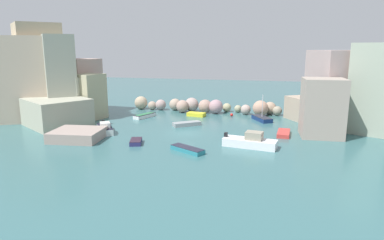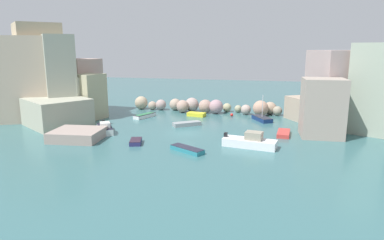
{
  "view_description": "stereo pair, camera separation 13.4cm",
  "coord_description": "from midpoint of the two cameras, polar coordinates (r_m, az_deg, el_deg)",
  "views": [
    {
      "loc": [
        11.81,
        -43.89,
        11.56
      ],
      "look_at": [
        0.0,
        4.01,
        1.0
      ],
      "focal_mm": 31.63,
      "sensor_mm": 36.0,
      "label": 1
    },
    {
      "loc": [
        11.94,
        -43.86,
        11.56
      ],
      "look_at": [
        0.0,
        4.01,
        1.0
      ],
      "focal_mm": 31.63,
      "sensor_mm": 36.0,
      "label": 2
    }
  ],
  "objects": [
    {
      "name": "moored_boat_5",
      "position": [
        47.26,
        15.25,
        -2.18
      ],
      "size": [
        1.85,
        4.07,
        0.53
      ],
      "rotation": [
        0.0,
        0.0,
        4.64
      ],
      "color": "#CA3B36",
      "rests_on": "cove_water"
    },
    {
      "name": "moored_boat_3",
      "position": [
        51.14,
        -0.8,
        -0.65
      ],
      "size": [
        4.21,
        3.68,
        0.58
      ],
      "rotation": [
        0.0,
        0.0,
        3.8
      ],
      "color": "gray",
      "rests_on": "cove_water"
    },
    {
      "name": "cove_water",
      "position": [
        46.9,
        -1.11,
        -2.19
      ],
      "size": [
        160.0,
        160.0,
        0.0
      ],
      "primitive_type": "plane",
      "color": "#376568",
      "rests_on": "ground"
    },
    {
      "name": "rock_breakwater",
      "position": [
        61.21,
        5.07,
        2.26
      ],
      "size": [
        32.95,
        4.48,
        2.67
      ],
      "color": "tan",
      "rests_on": "ground"
    },
    {
      "name": "stone_dock",
      "position": [
        45.75,
        -18.66,
        -2.36
      ],
      "size": [
        6.68,
        5.99,
        1.3
      ],
      "primitive_type": "cube",
      "rotation": [
        0.0,
        0.0,
        0.12
      ],
      "color": "gray",
      "rests_on": "ground"
    },
    {
      "name": "moored_boat_0",
      "position": [
        55.83,
        11.78,
        0.24
      ],
      "size": [
        3.58,
        4.6,
        4.22
      ],
      "rotation": [
        0.0,
        0.0,
        2.08
      ],
      "color": "navy",
      "rests_on": "cove_water"
    },
    {
      "name": "moored_boat_4",
      "position": [
        42.18,
        -9.38,
        -3.61
      ],
      "size": [
        2.07,
        2.88,
        0.55
      ],
      "rotation": [
        0.0,
        0.0,
        1.88
      ],
      "color": "navy",
      "rests_on": "cove_water"
    },
    {
      "name": "moored_boat_2",
      "position": [
        40.77,
        9.89,
        -3.63
      ],
      "size": [
        6.54,
        3.1,
        1.9
      ],
      "rotation": [
        0.0,
        0.0,
        6.12
      ],
      "color": "white",
      "rests_on": "cove_water"
    },
    {
      "name": "cliff_headland_right",
      "position": [
        54.14,
        25.51,
        3.3
      ],
      "size": [
        21.29,
        16.56,
        12.22
      ],
      "color": "#A9928F",
      "rests_on": "ground"
    },
    {
      "name": "channel_buoy",
      "position": [
        58.57,
        6.79,
        0.87
      ],
      "size": [
        0.52,
        0.52,
        0.52
      ],
      "primitive_type": "sphere",
      "color": "red",
      "rests_on": "cove_water"
    },
    {
      "name": "moored_boat_6",
      "position": [
        48.44,
        -14.41,
        -1.4
      ],
      "size": [
        4.16,
        5.02,
        1.62
      ],
      "rotation": [
        0.0,
        0.0,
        5.29
      ],
      "color": "white",
      "rests_on": "cove_water"
    },
    {
      "name": "cliff_headland_left",
      "position": [
        62.45,
        -22.77,
        5.43
      ],
      "size": [
        21.91,
        22.13,
        15.46
      ],
      "color": "tan",
      "rests_on": "ground"
    },
    {
      "name": "moored_boat_7",
      "position": [
        58.28,
        0.81,
        0.95
      ],
      "size": [
        3.26,
        2.07,
        0.63
      ],
      "rotation": [
        0.0,
        0.0,
        2.96
      ],
      "color": "yellow",
      "rests_on": "cove_water"
    },
    {
      "name": "moored_boat_8",
      "position": [
        38.49,
        -0.73,
        -4.98
      ],
      "size": [
        4.39,
        3.28,
        0.54
      ],
      "rotation": [
        0.0,
        0.0,
        5.76
      ],
      "color": "teal",
      "rests_on": "cove_water"
    },
    {
      "name": "moored_boat_1",
      "position": [
        57.68,
        -7.89,
        0.74
      ],
      "size": [
        2.71,
        4.57,
        0.63
      ],
      "rotation": [
        0.0,
        0.0,
        1.22
      ],
      "color": "white",
      "rests_on": "cove_water"
    }
  ]
}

